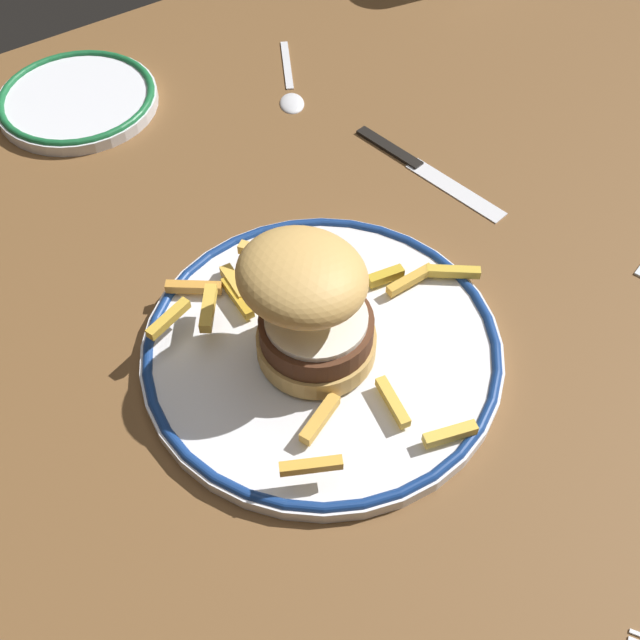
% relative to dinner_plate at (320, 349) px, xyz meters
% --- Properties ---
extents(ground_plane, '(1.35, 1.07, 0.04)m').
position_rel_dinner_plate_xyz_m(ground_plane, '(0.00, 0.02, -0.03)').
color(ground_plane, brown).
extents(dinner_plate, '(0.29, 0.29, 0.02)m').
position_rel_dinner_plate_xyz_m(dinner_plate, '(0.00, 0.00, 0.00)').
color(dinner_plate, silver).
rests_on(dinner_plate, ground_plane).
extents(burger, '(0.11, 0.11, 0.11)m').
position_rel_dinner_plate_xyz_m(burger, '(-0.01, 0.00, 0.06)').
color(burger, tan).
rests_on(burger, dinner_plate).
extents(fries_pile, '(0.27, 0.25, 0.03)m').
position_rel_dinner_plate_xyz_m(fries_pile, '(-0.00, 0.02, 0.02)').
color(fries_pile, gold).
rests_on(fries_pile, dinner_plate).
extents(side_plate, '(0.17, 0.17, 0.02)m').
position_rel_dinner_plate_xyz_m(side_plate, '(-0.03, 0.41, -0.00)').
color(side_plate, silver).
rests_on(side_plate, ground_plane).
extents(knife, '(0.05, 0.18, 0.01)m').
position_rel_dinner_plate_xyz_m(knife, '(0.21, 0.14, -0.01)').
color(knife, black).
rests_on(knife, ground_plane).
extents(spoon, '(0.08, 0.13, 0.01)m').
position_rel_dinner_plate_xyz_m(spoon, '(0.17, 0.30, -0.00)').
color(spoon, silver).
rests_on(spoon, ground_plane).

